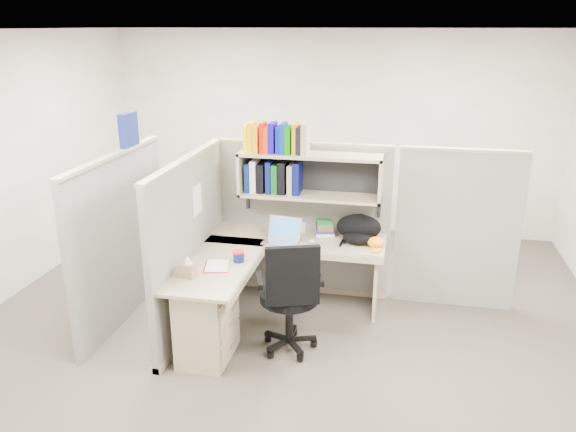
% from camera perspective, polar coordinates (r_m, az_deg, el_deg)
% --- Properties ---
extents(ground, '(6.00, 6.00, 0.00)m').
position_cam_1_polar(ground, '(5.39, -0.28, -11.63)').
color(ground, '#3A342D').
rests_on(ground, ground).
extents(room_shell, '(6.00, 6.00, 6.00)m').
position_cam_1_polar(room_shell, '(4.78, -0.31, 5.35)').
color(room_shell, '#ADA89C').
rests_on(room_shell, ground).
extents(cubicle, '(3.79, 1.84, 1.95)m').
position_cam_1_polar(cubicle, '(5.49, -3.06, -0.63)').
color(cubicle, slate).
rests_on(cubicle, ground).
extents(desk, '(1.74, 1.75, 0.73)m').
position_cam_1_polar(desk, '(5.03, -5.57, -8.40)').
color(desk, gray).
rests_on(desk, ground).
extents(laptop, '(0.38, 0.38, 0.24)m').
position_cam_1_polar(laptop, '(5.41, -0.72, -1.57)').
color(laptop, '#B8B8BD').
rests_on(laptop, desk).
extents(backpack, '(0.53, 0.47, 0.26)m').
position_cam_1_polar(backpack, '(5.48, 7.15, -1.33)').
color(backpack, black).
rests_on(backpack, desk).
extents(orange_cap, '(0.18, 0.21, 0.09)m').
position_cam_1_polar(orange_cap, '(5.41, 8.92, -2.65)').
color(orange_cap, orange).
rests_on(orange_cap, desk).
extents(snack_canister, '(0.10, 0.10, 0.10)m').
position_cam_1_polar(snack_canister, '(5.03, -5.04, -4.07)').
color(snack_canister, '#0E1754').
rests_on(snack_canister, desk).
extents(tissue_box, '(0.13, 0.13, 0.19)m').
position_cam_1_polar(tissue_box, '(4.78, -10.16, -5.03)').
color(tissue_box, '#A17C5B').
rests_on(tissue_box, desk).
extents(mouse, '(0.09, 0.06, 0.03)m').
position_cam_1_polar(mouse, '(5.45, 2.51, -2.59)').
color(mouse, '#99ACD9').
rests_on(mouse, desk).
extents(paper_cup, '(0.07, 0.07, 0.09)m').
position_cam_1_polar(paper_cup, '(5.72, 1.47, -1.20)').
color(paper_cup, white).
rests_on(paper_cup, desk).
extents(book_stack, '(0.23, 0.28, 0.12)m').
position_cam_1_polar(book_stack, '(5.70, 3.74, -1.15)').
color(book_stack, gray).
rests_on(book_stack, desk).
extents(loose_paper, '(0.25, 0.30, 0.00)m').
position_cam_1_polar(loose_paper, '(4.98, -7.20, -5.03)').
color(loose_paper, white).
rests_on(loose_paper, desk).
extents(task_chair, '(0.62, 0.57, 1.07)m').
position_cam_1_polar(task_chair, '(4.90, 0.19, -9.87)').
color(task_chair, black).
rests_on(task_chair, ground).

